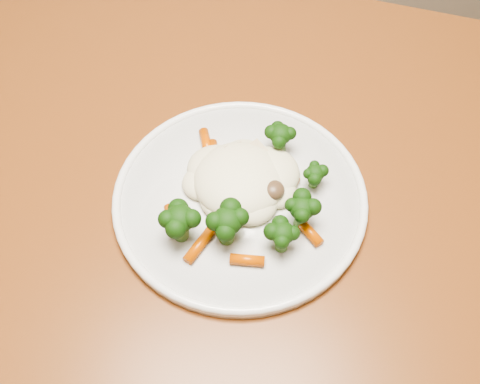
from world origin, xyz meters
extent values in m
cube|color=brown|center=(0.20, 0.26, 0.73)|extent=(1.46, 1.19, 0.04)
cube|color=brown|center=(-0.23, 0.78, 0.35)|extent=(0.08, 0.08, 0.71)
cylinder|color=white|center=(0.11, 0.29, 0.76)|extent=(0.29, 0.29, 0.01)
ellipsoid|color=#F1E8C1|center=(0.11, 0.31, 0.78)|extent=(0.13, 0.11, 0.05)
ellipsoid|color=black|center=(0.04, 0.24, 0.78)|extent=(0.05, 0.05, 0.05)
ellipsoid|color=black|center=(0.09, 0.24, 0.78)|extent=(0.05, 0.05, 0.05)
ellipsoid|color=black|center=(0.15, 0.22, 0.78)|extent=(0.04, 0.04, 0.04)
ellipsoid|color=black|center=(0.17, 0.25, 0.78)|extent=(0.05, 0.05, 0.04)
ellipsoid|color=black|center=(0.19, 0.31, 0.78)|extent=(0.03, 0.03, 0.03)
ellipsoid|color=black|center=(0.16, 0.36, 0.78)|extent=(0.04, 0.04, 0.04)
cylinder|color=#D15704|center=(0.07, 0.37, 0.77)|extent=(0.02, 0.04, 0.01)
cylinder|color=#D15704|center=(0.12, 0.35, 0.77)|extent=(0.04, 0.04, 0.01)
cylinder|color=#D15704|center=(0.16, 0.32, 0.77)|extent=(0.04, 0.04, 0.01)
cylinder|color=#D15704|center=(0.03, 0.26, 0.77)|extent=(0.02, 0.04, 0.01)
cylinder|color=#D15704|center=(0.06, 0.23, 0.77)|extent=(0.04, 0.05, 0.01)
cylinder|color=#D15704|center=(0.11, 0.21, 0.77)|extent=(0.04, 0.02, 0.01)
cylinder|color=#D15704|center=(0.18, 0.24, 0.77)|extent=(0.03, 0.04, 0.01)
cylinder|color=#D15704|center=(0.13, 0.30, 0.78)|extent=(0.02, 0.04, 0.01)
cylinder|color=#D15704|center=(0.09, 0.33, 0.78)|extent=(0.03, 0.04, 0.01)
cylinder|color=#D15704|center=(0.08, 0.35, 0.77)|extent=(0.02, 0.05, 0.01)
ellipsoid|color=brown|center=(0.12, 0.29, 0.78)|extent=(0.02, 0.02, 0.02)
ellipsoid|color=brown|center=(0.15, 0.29, 0.78)|extent=(0.03, 0.03, 0.02)
ellipsoid|color=brown|center=(0.08, 0.29, 0.78)|extent=(0.02, 0.02, 0.01)
cube|color=tan|center=(0.10, 0.34, 0.78)|extent=(0.03, 0.03, 0.01)
cube|color=tan|center=(0.13, 0.35, 0.78)|extent=(0.02, 0.03, 0.01)
cube|color=tan|center=(0.08, 0.32, 0.78)|extent=(0.02, 0.02, 0.01)
camera|label=1|loc=(0.10, -0.10, 1.33)|focal=45.00mm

